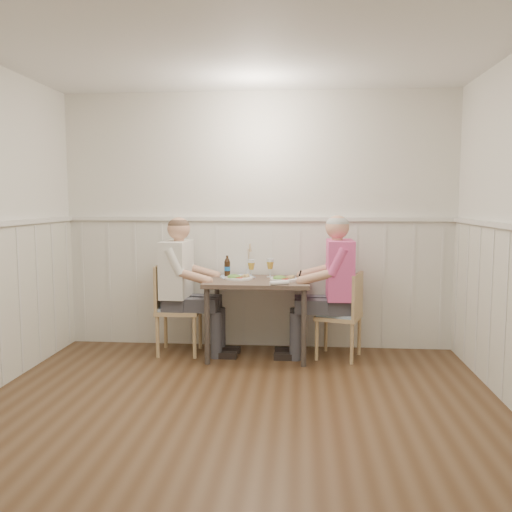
{
  "coord_description": "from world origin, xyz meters",
  "views": [
    {
      "loc": [
        0.45,
        -3.28,
        1.52
      ],
      "look_at": [
        0.03,
        1.64,
        1.0
      ],
      "focal_mm": 38.0,
      "sensor_mm": 36.0,
      "label": 1
    }
  ],
  "objects_px": {
    "man_in_pink": "(335,298)",
    "beer_bottle": "(227,267)",
    "grass_vase": "(248,260)",
    "diner_cream": "(181,296)",
    "chair_right": "(344,312)",
    "dining_table": "(258,290)",
    "chair_left": "(174,305)"
  },
  "relations": [
    {
      "from": "diner_cream",
      "to": "grass_vase",
      "type": "bearing_deg",
      "value": 24.45
    },
    {
      "from": "dining_table",
      "to": "grass_vase",
      "type": "xyz_separation_m",
      "value": [
        -0.13,
        0.3,
        0.25
      ]
    },
    {
      "from": "chair_left",
      "to": "grass_vase",
      "type": "bearing_deg",
      "value": 20.49
    },
    {
      "from": "chair_right",
      "to": "grass_vase",
      "type": "height_order",
      "value": "grass_vase"
    },
    {
      "from": "chair_right",
      "to": "grass_vase",
      "type": "distance_m",
      "value": 1.1
    },
    {
      "from": "chair_left",
      "to": "man_in_pink",
      "type": "relative_size",
      "value": 0.63
    },
    {
      "from": "grass_vase",
      "to": "man_in_pink",
      "type": "bearing_deg",
      "value": -19.16
    },
    {
      "from": "dining_table",
      "to": "man_in_pink",
      "type": "bearing_deg",
      "value": 0.15
    },
    {
      "from": "dining_table",
      "to": "man_in_pink",
      "type": "distance_m",
      "value": 0.74
    },
    {
      "from": "diner_cream",
      "to": "beer_bottle",
      "type": "bearing_deg",
      "value": 19.6
    },
    {
      "from": "dining_table",
      "to": "grass_vase",
      "type": "relative_size",
      "value": 2.91
    },
    {
      "from": "chair_left",
      "to": "grass_vase",
      "type": "xyz_separation_m",
      "value": [
        0.71,
        0.26,
        0.42
      ]
    },
    {
      "from": "chair_left",
      "to": "dining_table",
      "type": "bearing_deg",
      "value": -2.59
    },
    {
      "from": "dining_table",
      "to": "beer_bottle",
      "type": "xyz_separation_m",
      "value": [
        -0.32,
        0.17,
        0.19
      ]
    },
    {
      "from": "beer_bottle",
      "to": "chair_right",
      "type": "bearing_deg",
      "value": -8.63
    },
    {
      "from": "diner_cream",
      "to": "dining_table",
      "type": "bearing_deg",
      "value": -1.24
    },
    {
      "from": "chair_right",
      "to": "chair_left",
      "type": "relative_size",
      "value": 0.94
    },
    {
      "from": "chair_right",
      "to": "man_in_pink",
      "type": "height_order",
      "value": "man_in_pink"
    },
    {
      "from": "dining_table",
      "to": "beer_bottle",
      "type": "distance_m",
      "value": 0.41
    },
    {
      "from": "chair_right",
      "to": "dining_table",
      "type": "bearing_deg",
      "value": 179.89
    },
    {
      "from": "man_in_pink",
      "to": "beer_bottle",
      "type": "distance_m",
      "value": 1.1
    },
    {
      "from": "dining_table",
      "to": "chair_left",
      "type": "distance_m",
      "value": 0.85
    },
    {
      "from": "beer_bottle",
      "to": "chair_left",
      "type": "bearing_deg",
      "value": -165.43
    },
    {
      "from": "man_in_pink",
      "to": "beer_bottle",
      "type": "bearing_deg",
      "value": 170.85
    },
    {
      "from": "chair_right",
      "to": "diner_cream",
      "type": "height_order",
      "value": "diner_cream"
    },
    {
      "from": "grass_vase",
      "to": "beer_bottle",
      "type": "bearing_deg",
      "value": -145.79
    },
    {
      "from": "dining_table",
      "to": "grass_vase",
      "type": "bearing_deg",
      "value": 112.76
    },
    {
      "from": "beer_bottle",
      "to": "dining_table",
      "type": "bearing_deg",
      "value": -28.37
    },
    {
      "from": "man_in_pink",
      "to": "grass_vase",
      "type": "distance_m",
      "value": 0.97
    },
    {
      "from": "chair_right",
      "to": "grass_vase",
      "type": "relative_size",
      "value": 2.44
    },
    {
      "from": "chair_right",
      "to": "man_in_pink",
      "type": "xyz_separation_m",
      "value": [
        -0.09,
        0.0,
        0.14
      ]
    },
    {
      "from": "diner_cream",
      "to": "grass_vase",
      "type": "height_order",
      "value": "diner_cream"
    }
  ]
}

